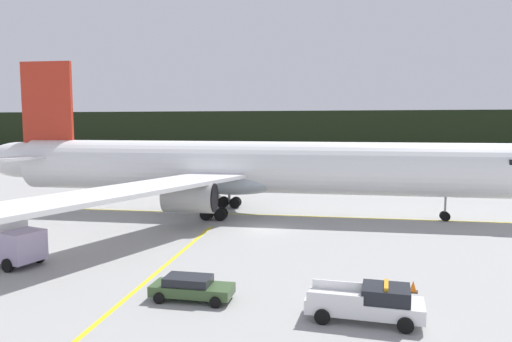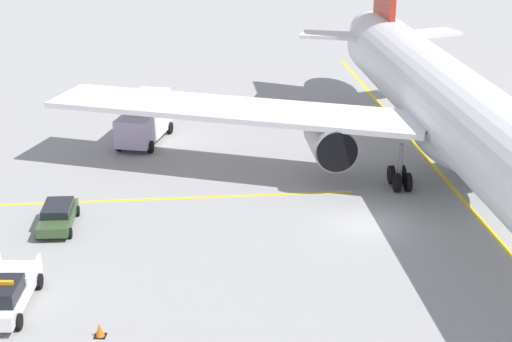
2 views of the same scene
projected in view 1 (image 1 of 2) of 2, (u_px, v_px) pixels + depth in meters
ground at (264, 230)px, 43.91m from camera, size 320.00×320.00×0.00m
grass_verge at (353, 168)px, 98.68m from camera, size 320.00×36.08×0.04m
distant_tree_line at (367, 135)px, 120.67m from camera, size 288.00×7.76×11.87m
taxiway_centerline_main at (255, 215)px, 50.90m from camera, size 77.65×13.00×0.01m
taxiway_centerline_spur at (127, 298)px, 27.18m from camera, size 6.18×36.00×0.01m
airliner at (248, 168)px, 50.51m from camera, size 58.78×51.69×15.96m
ops_pickup_truck at (369, 303)px, 24.02m from camera, size 5.74×2.63×1.94m
staff_car at (191, 287)px, 26.84m from camera, size 4.63×2.43×1.30m
apron_cone at (413, 287)px, 28.07m from camera, size 0.52×0.52×0.65m
taxiway_edge_light_west at (20, 222)px, 46.03m from camera, size 0.12×0.12×0.37m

